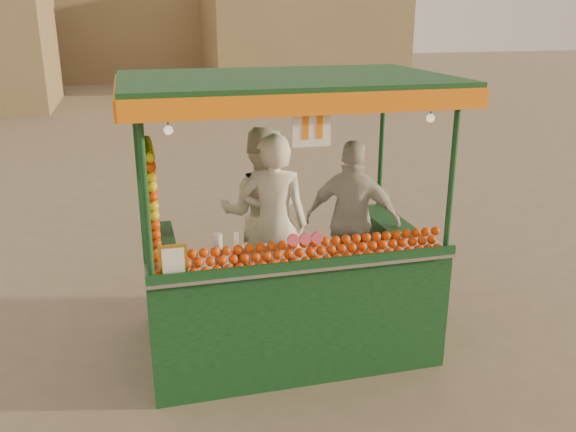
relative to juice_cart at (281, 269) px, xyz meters
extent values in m
plane|color=#6C5E4D|center=(-0.08, -0.08, -0.93)|extent=(90.00, 90.00, 0.00)
cube|color=#8A734E|center=(6.92, 23.92, 1.57)|extent=(9.00, 6.00, 5.00)
cube|color=#8A734E|center=(-2.08, 29.92, 2.57)|extent=(14.00, 7.00, 7.00)
cube|color=#0D3119|center=(0.08, 0.14, -0.76)|extent=(2.88, 1.77, 0.33)
cylinder|color=black|center=(-0.92, 0.14, -0.73)|extent=(0.40, 0.11, 0.40)
cylinder|color=black|center=(1.08, 0.14, -0.73)|extent=(0.40, 0.11, 0.40)
cube|color=#0D3119|center=(0.08, -0.58, -0.15)|extent=(2.88, 0.33, 0.89)
cube|color=#0D3119|center=(-1.19, 0.25, -0.15)|extent=(0.33, 1.44, 0.89)
cube|color=#0D3119|center=(1.36, 0.25, -0.15)|extent=(0.33, 1.44, 0.89)
cube|color=#B2B2B7|center=(0.08, -0.54, 0.31)|extent=(2.88, 0.51, 0.03)
cylinder|color=#0D3119|center=(-1.31, -0.69, 1.07)|extent=(0.06, 0.06, 1.55)
cylinder|color=#0D3119|center=(1.47, -0.69, 1.07)|extent=(0.06, 0.06, 1.55)
cylinder|color=#0D3119|center=(-1.31, 0.98, 1.07)|extent=(0.06, 0.06, 1.55)
cylinder|color=#0D3119|center=(1.47, 0.98, 1.07)|extent=(0.06, 0.06, 1.55)
cube|color=#0D3119|center=(0.08, 0.14, 1.89)|extent=(3.11, 2.00, 0.09)
cube|color=orange|center=(0.08, -0.85, 1.80)|extent=(3.11, 0.04, 0.18)
cube|color=orange|center=(0.08, 1.14, 1.80)|extent=(3.11, 0.04, 0.18)
cube|color=orange|center=(-1.47, 0.14, 1.80)|extent=(0.04, 2.00, 0.18)
cube|color=orange|center=(1.63, 0.14, 1.80)|extent=(0.04, 2.00, 0.18)
cylinder|color=#EA475A|center=(0.06, -0.69, 0.58)|extent=(0.11, 0.03, 0.11)
cube|color=gold|center=(-1.12, -0.69, 0.48)|extent=(0.24, 0.02, 0.31)
cube|color=white|center=(0.08, -0.77, 1.60)|extent=(0.33, 0.02, 0.33)
sphere|color=#FFE5B2|center=(-1.08, -0.61, 1.60)|extent=(0.08, 0.08, 0.08)
sphere|color=#FFE5B2|center=(1.25, -0.61, 1.60)|extent=(0.08, 0.08, 0.08)
imported|color=white|center=(0.00, 0.31, 0.38)|extent=(0.82, 0.66, 1.95)
imported|color=white|center=(-0.04, 0.77, 0.37)|extent=(1.11, 0.96, 1.94)
imported|color=beige|center=(0.93, 0.41, 0.31)|extent=(1.14, 0.91, 1.81)
camera|label=1|loc=(-1.37, -5.59, 2.51)|focal=37.99mm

